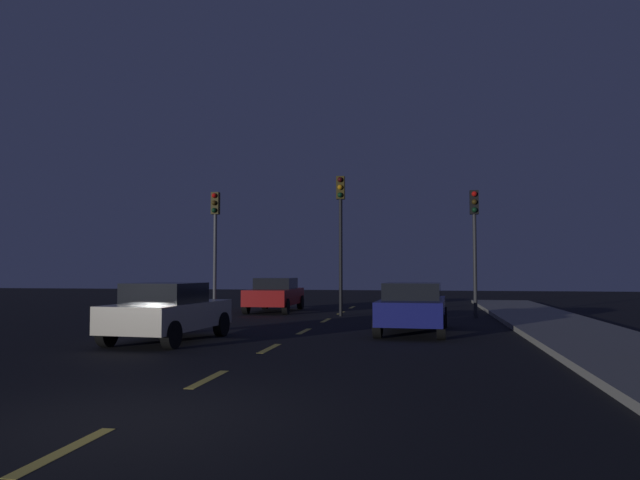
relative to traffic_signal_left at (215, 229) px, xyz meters
name	(u,v)px	position (x,y,z in m)	size (l,w,h in m)	color
ground_plane	(276,345)	(4.91, -9.05, -3.47)	(80.00, 80.00, 0.00)	black
sidewalk_curb_right	(618,350)	(12.41, -9.05, -3.39)	(3.00, 40.00, 0.15)	gray
lane_stripe_nearest	(65,450)	(4.91, -17.25, -3.47)	(0.16, 1.60, 0.01)	#EACC4C
lane_stripe_second	(208,379)	(4.91, -13.45, -3.47)	(0.16, 1.60, 0.01)	#EACC4C
lane_stripe_third	(270,348)	(4.91, -9.65, -3.47)	(0.16, 1.60, 0.01)	#EACC4C
lane_stripe_fourth	(304,331)	(4.91, -5.85, -3.47)	(0.16, 1.60, 0.01)	#EACC4C
lane_stripe_fifth	(326,320)	(4.91, -2.05, -3.47)	(0.16, 1.60, 0.01)	#EACC4C
lane_stripe_sixth	(341,313)	(4.91, 1.75, -3.47)	(0.16, 1.60, 0.01)	#EACC4C
lane_stripe_seventh	(352,307)	(4.91, 5.55, -3.47)	(0.16, 1.60, 0.01)	#EACC4C
traffic_signal_left	(215,229)	(0.00, 0.00, 0.00)	(0.32, 0.38, 4.95)	#4C4C51
traffic_signal_center	(341,219)	(5.15, 0.00, 0.32)	(0.32, 0.38, 5.46)	black
traffic_signal_right	(475,228)	(10.23, 0.00, -0.11)	(0.32, 0.38, 4.78)	#2D2D30
car_stopped_ahead	(413,306)	(8.03, -5.58, -2.73)	(2.02, 4.51, 1.41)	navy
car_adjacent_lane	(168,311)	(2.06, -8.79, -2.72)	(2.08, 3.96, 1.45)	beige
car_oncoming_far	(275,294)	(2.00, 2.01, -2.72)	(1.95, 4.26, 1.45)	#B21919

